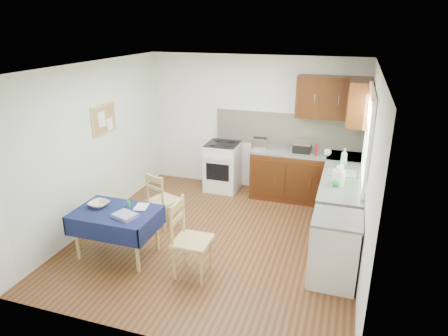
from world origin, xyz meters
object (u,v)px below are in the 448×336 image
(chair_far, at_px, (162,198))
(dish_rack, at_px, (342,172))
(chair_near, at_px, (189,237))
(dining_table, at_px, (116,218))
(sandwich_press, at_px, (302,147))
(kettle, at_px, (339,176))
(toaster, at_px, (260,143))

(chair_far, bearing_deg, dish_rack, -142.40)
(chair_far, height_order, chair_near, chair_near)
(dining_table, relative_size, dish_rack, 2.61)
(sandwich_press, height_order, dish_rack, dish_rack)
(sandwich_press, xyz_separation_m, dish_rack, (0.71, -0.87, -0.06))
(dish_rack, distance_m, kettle, 0.49)
(kettle, bearing_deg, chair_far, -172.53)
(toaster, distance_m, kettle, 1.94)
(dining_table, distance_m, toaster, 2.96)
(toaster, bearing_deg, dining_table, -123.69)
(chair_far, bearing_deg, toaster, -104.56)
(toaster, xyz_separation_m, kettle, (1.42, -1.32, 0.03))
(chair_near, distance_m, kettle, 2.23)
(chair_far, xyz_separation_m, sandwich_press, (1.90, 1.69, 0.51))
(chair_near, distance_m, sandwich_press, 2.94)
(chair_near, xyz_separation_m, kettle, (1.69, 1.37, 0.50))
(chair_far, relative_size, kettle, 3.06)
(chair_far, height_order, dish_rack, dish_rack)
(dining_table, xyz_separation_m, chair_far, (0.21, 0.92, -0.08))
(chair_far, relative_size, chair_near, 0.90)
(dining_table, height_order, sandwich_press, sandwich_press)
(dish_rack, bearing_deg, kettle, -82.29)
(dish_rack, bearing_deg, dining_table, -136.48)
(sandwich_press, xyz_separation_m, kettle, (0.68, -1.35, 0.05))
(dining_table, height_order, toaster, toaster)
(chair_near, relative_size, kettle, 3.39)
(chair_near, bearing_deg, chair_far, 40.02)
(sandwich_press, relative_size, dish_rack, 0.71)
(toaster, xyz_separation_m, dish_rack, (1.46, -0.84, -0.07))
(toaster, height_order, sandwich_press, toaster)
(chair_far, xyz_separation_m, kettle, (2.57, 0.34, 0.55))
(dining_table, relative_size, toaster, 3.95)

